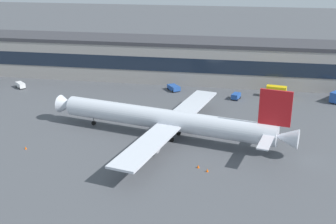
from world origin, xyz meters
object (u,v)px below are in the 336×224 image
Objects in this scene: follow_me_car at (20,85)px; traffic_cone_1 at (26,148)px; airliner at (169,120)px; stair_truck at (277,91)px; pushback_tractor at (174,88)px; traffic_cone_2 at (207,170)px; baggage_tug at (236,96)px; traffic_cone_0 at (198,166)px.

traffic_cone_1 is (25.08, -44.51, -0.77)m from follow_me_car.
airliner is 46.27m from stair_truck.
pushback_tractor is at bearing 178.21° from stair_truck.
pushback_tractor is 56.44m from traffic_cone_2.
stair_truck is (27.44, 37.17, -2.56)m from airliner.
stair_truck is at bearing 19.42° from baggage_tug.
traffic_cone_0 is at bearing -109.76° from stair_truck.
traffic_cone_0 is at bearing -58.80° from airliner.
airliner is at bearing 124.25° from traffic_cone_2.
baggage_tug is 13.07m from stair_truck.
pushback_tractor is at bearing 97.63° from airliner.
traffic_cone_1 is at bearing -60.60° from follow_me_car.
traffic_cone_0 is 1.09× the size of traffic_cone_1.
baggage_tug is (15.15, 32.83, -3.45)m from airliner.
baggage_tug is 0.75× the size of pushback_tractor.
follow_me_car and baggage_tug have the same top height.
traffic_cone_1 is at bearing -135.51° from baggage_tug.
baggage_tug is at bearing 44.49° from traffic_cone_1.
airliner is 38.68m from pushback_tractor.
stair_truck is (83.41, 5.06, 0.89)m from follow_me_car.
stair_truck is at bearing 3.47° from follow_me_car.
traffic_cone_1 is (-58.33, -49.57, -1.65)m from stair_truck.
follow_me_car is 6.55× the size of traffic_cone_2.
traffic_cone_2 is at bearing -33.68° from traffic_cone_0.
airliner reaches higher than baggage_tug.
baggage_tug is 6.20× the size of traffic_cone_1.
follow_me_car reaches higher than pushback_tractor.
traffic_cone_0 is at bearing -35.78° from follow_me_car.
follow_me_car is 79.90m from traffic_cone_0.
follow_me_car is at bearing 150.16° from airliner.
traffic_cone_0 is (64.81, -46.72, -0.74)m from follow_me_car.
follow_me_car is at bearing -176.53° from stair_truck.
stair_truck is 8.95× the size of traffic_cone_0.
airliner is at bearing -114.77° from baggage_tug.
airliner reaches higher than stair_truck.
pushback_tractor is (-32.56, 1.02, -0.93)m from stair_truck.
follow_me_car is at bearing 144.28° from traffic_cone_2.
pushback_tractor is (-20.26, 5.35, -0.04)m from baggage_tug.
traffic_cone_1 is (-46.04, -45.23, -0.76)m from baggage_tug.
airliner is 93.64× the size of traffic_cone_1.
follow_me_car is (-55.97, 32.11, -3.45)m from airliner.
traffic_cone_0 is (-6.30, -47.44, -0.73)m from baggage_tug.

